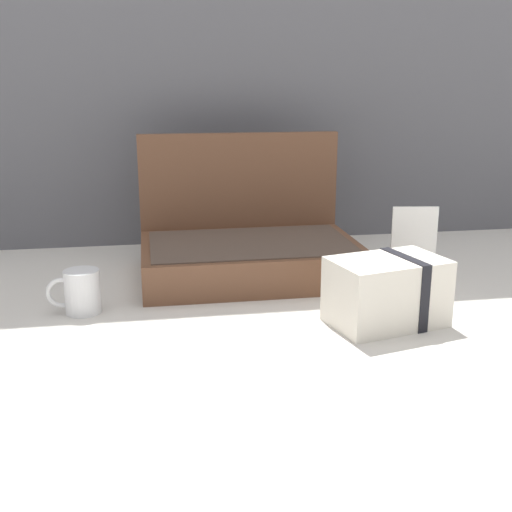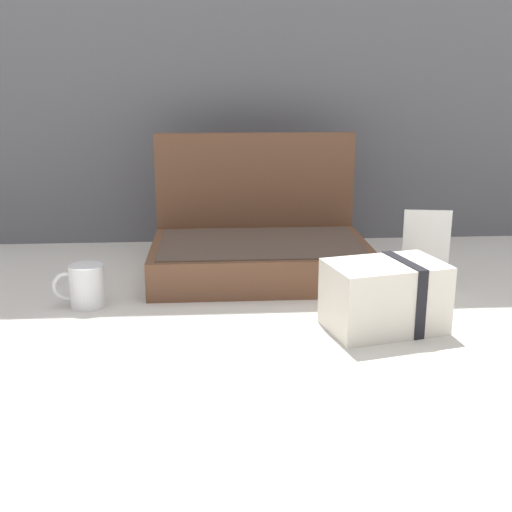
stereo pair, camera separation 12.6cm
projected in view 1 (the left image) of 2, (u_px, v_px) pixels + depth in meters
ground_plane at (243, 307)px, 1.31m from camera, size 6.00×6.00×0.00m
open_suitcase at (248, 245)px, 1.51m from camera, size 0.50×0.34×0.32m
cream_toiletry_bag at (388, 291)px, 1.20m from camera, size 0.23×0.18×0.13m
coffee_mug at (81, 292)px, 1.26m from camera, size 0.11×0.07×0.09m
info_card_left at (413, 244)px, 1.45m from camera, size 0.10×0.02×0.17m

